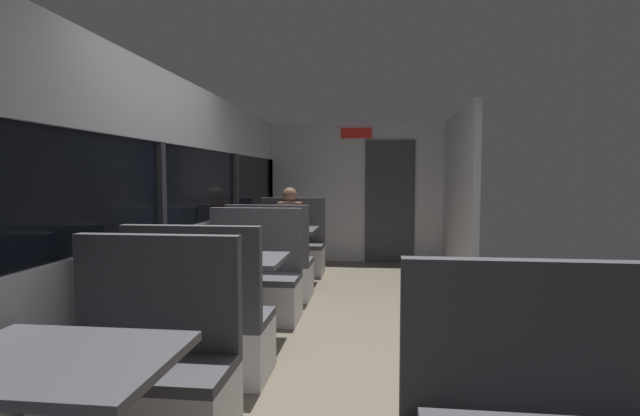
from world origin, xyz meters
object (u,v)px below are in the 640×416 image
(bench_mid_window_facing_end, at_px, (201,332))
(bench_far_window_facing_end, at_px, (270,270))
(seated_passenger, at_px, (290,238))
(dining_table_far_window, at_px, (282,236))
(bench_near_window_facing_entry, at_px, (145,383))
(dining_table_near_window, at_px, (56,382))
(bench_far_window_facing_entry, at_px, (291,251))
(dining_table_mid_window, at_px, (231,269))
(bench_mid_window_facing_entry, at_px, (252,286))

(bench_mid_window_facing_end, distance_m, bench_far_window_facing_end, 2.23)
(bench_mid_window_facing_end, relative_size, seated_passenger, 0.87)
(dining_table_far_window, relative_size, seated_passenger, 0.71)
(bench_near_window_facing_entry, distance_m, bench_far_window_facing_end, 3.06)
(dining_table_near_window, xyz_separation_m, bench_far_window_facing_entry, (0.00, 5.16, -0.31))
(dining_table_mid_window, relative_size, bench_far_window_facing_end, 0.82)
(bench_far_window_facing_entry, xyz_separation_m, seated_passenger, (0.00, -0.07, 0.21))
(dining_table_near_window, distance_m, bench_far_window_facing_entry, 5.17)
(bench_far_window_facing_entry, bearing_deg, bench_mid_window_facing_entry, -90.00)
(bench_near_window_facing_entry, xyz_separation_m, dining_table_far_window, (0.00, 3.76, 0.31))
(bench_near_window_facing_entry, distance_m, bench_mid_window_facing_entry, 2.23)
(bench_far_window_facing_entry, bearing_deg, seated_passenger, -90.00)
(bench_far_window_facing_end, bearing_deg, seated_passenger, 90.00)
(bench_mid_window_facing_entry, height_order, bench_far_window_facing_end, same)
(bench_near_window_facing_entry, xyz_separation_m, dining_table_mid_window, (0.00, 1.53, 0.31))
(bench_near_window_facing_entry, bearing_deg, bench_far_window_facing_entry, 90.00)
(dining_table_near_window, relative_size, bench_far_window_facing_entry, 0.82)
(bench_far_window_facing_end, height_order, bench_far_window_facing_entry, same)
(dining_table_mid_window, height_order, bench_mid_window_facing_entry, bench_mid_window_facing_entry)
(bench_far_window_facing_end, bearing_deg, bench_near_window_facing_entry, -90.00)
(dining_table_near_window, xyz_separation_m, bench_mid_window_facing_entry, (0.00, 2.93, -0.31))
(bench_mid_window_facing_end, height_order, bench_mid_window_facing_entry, same)
(dining_table_mid_window, xyz_separation_m, dining_table_far_window, (0.00, 2.23, 0.00))
(bench_near_window_facing_entry, height_order, dining_table_mid_window, bench_near_window_facing_entry)
(bench_near_window_facing_entry, relative_size, bench_mid_window_facing_entry, 1.00)
(dining_table_mid_window, distance_m, bench_mid_window_facing_entry, 0.77)
(bench_near_window_facing_entry, relative_size, dining_table_mid_window, 1.22)
(dining_table_mid_window, distance_m, seated_passenger, 2.86)
(bench_far_window_facing_end, xyz_separation_m, seated_passenger, (0.00, 1.33, 0.21))
(bench_mid_window_facing_end, distance_m, bench_far_window_facing_entry, 3.63)
(bench_near_window_facing_entry, xyz_separation_m, bench_far_window_facing_entry, (0.00, 4.46, 0.00))
(dining_table_far_window, xyz_separation_m, bench_far_window_facing_end, (0.00, -0.70, -0.31))
(dining_table_near_window, bearing_deg, dining_table_mid_window, 90.00)
(bench_mid_window_facing_entry, distance_m, bench_far_window_facing_end, 0.83)
(bench_far_window_facing_entry, bearing_deg, bench_mid_window_facing_end, -90.00)
(bench_mid_window_facing_end, height_order, dining_table_far_window, bench_mid_window_facing_end)
(dining_table_far_window, height_order, bench_far_window_facing_end, bench_far_window_facing_end)
(dining_table_near_window, distance_m, bench_far_window_facing_end, 3.77)
(dining_table_mid_window, relative_size, bench_mid_window_facing_end, 0.82)
(bench_mid_window_facing_entry, distance_m, bench_far_window_facing_entry, 2.23)
(dining_table_near_window, relative_size, bench_far_window_facing_end, 0.82)
(dining_table_mid_window, bearing_deg, bench_near_window_facing_entry, -90.00)
(dining_table_near_window, relative_size, seated_passenger, 0.71)
(bench_mid_window_facing_entry, relative_size, seated_passenger, 0.87)
(bench_mid_window_facing_entry, bearing_deg, bench_far_window_facing_entry, 90.00)
(bench_near_window_facing_entry, distance_m, bench_mid_window_facing_end, 0.83)
(dining_table_mid_window, xyz_separation_m, bench_mid_window_facing_end, (0.00, -0.70, -0.31))
(bench_mid_window_facing_end, bearing_deg, bench_near_window_facing_entry, -90.00)
(bench_mid_window_facing_end, bearing_deg, dining_table_near_window, -90.00)
(bench_near_window_facing_entry, height_order, bench_mid_window_facing_end, same)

